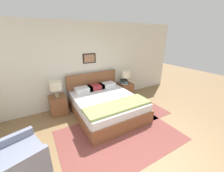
{
  "coord_description": "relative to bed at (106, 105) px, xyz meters",
  "views": [
    {
      "loc": [
        -1.35,
        -1.08,
        2.21
      ],
      "look_at": [
        0.27,
        1.71,
        1.0
      ],
      "focal_mm": 22.0,
      "sensor_mm": 36.0,
      "label": 1
    }
  ],
  "objects": [
    {
      "name": "table_lamp_by_door",
      "position": [
        1.22,
        0.75,
        0.56
      ],
      "size": [
        0.33,
        0.33,
        0.47
      ],
      "color": "gray",
      "rests_on": "nightstand_by_door"
    },
    {
      "name": "book_hardcover_middle",
      "position": [
        1.1,
        0.69,
        0.28
      ],
      "size": [
        0.22,
        0.29,
        0.03
      ],
      "rotation": [
        0.0,
        0.0,
        0.18
      ],
      "color": "#335693",
      "rests_on": "book_thick_bottom"
    },
    {
      "name": "area_rug_bedside",
      "position": [
        1.3,
        -0.36,
        -0.3
      ],
      "size": [
        0.81,
        1.23,
        0.01
      ],
      "color": "brown",
      "rests_on": "ground_plane"
    },
    {
      "name": "table_lamp_near_window",
      "position": [
        -1.19,
        0.75,
        0.56
      ],
      "size": [
        0.33,
        0.33,
        0.47
      ],
      "color": "gray",
      "rests_on": "nightstand_near_window"
    },
    {
      "name": "wall_back",
      "position": [
        -0.28,
        1.06,
        1.0
      ],
      "size": [
        7.54,
        0.09,
        2.6
      ],
      "color": "silver",
      "rests_on": "ground_plane"
    },
    {
      "name": "book_thick_bottom",
      "position": [
        1.1,
        0.69,
        0.25
      ],
      "size": [
        0.2,
        0.26,
        0.03
      ],
      "rotation": [
        0.0,
        0.0,
        -0.09
      ],
      "color": "silver",
      "rests_on": "nightstand_by_door"
    },
    {
      "name": "nightstand_by_door",
      "position": [
        1.2,
        0.74,
        -0.03
      ],
      "size": [
        0.46,
        0.51,
        0.53
      ],
      "color": "brown",
      "rests_on": "ground_plane"
    },
    {
      "name": "book_paperback_top",
      "position": [
        1.1,
        0.69,
        0.38
      ],
      "size": [
        0.24,
        0.28,
        0.03
      ],
      "rotation": [
        0.0,
        0.0,
        -0.18
      ],
      "color": "#232328",
      "rests_on": "book_slim_near_top"
    },
    {
      "name": "book_novel_upper",
      "position": [
        1.1,
        0.69,
        0.32
      ],
      "size": [
        0.24,
        0.28,
        0.04
      ],
      "rotation": [
        0.0,
        0.0,
        -0.19
      ],
      "color": "#4C7551",
      "rests_on": "book_hardcover_middle"
    },
    {
      "name": "area_rug_main",
      "position": [
        -0.18,
        -1.0,
        -0.3
      ],
      "size": [
        2.69,
        1.86,
        0.01
      ],
      "color": "brown",
      "rests_on": "ground_plane"
    },
    {
      "name": "nightstand_near_window",
      "position": [
        -1.2,
        0.74,
        -0.03
      ],
      "size": [
        0.46,
        0.51,
        0.53
      ],
      "color": "brown",
      "rests_on": "ground_plane"
    },
    {
      "name": "bed",
      "position": [
        0.0,
        0.0,
        0.0
      ],
      "size": [
        1.72,
        2.0,
        1.04
      ],
      "color": "brown",
      "rests_on": "ground_plane"
    },
    {
      "name": "book_slim_near_top",
      "position": [
        1.1,
        0.69,
        0.35
      ],
      "size": [
        0.19,
        0.29,
        0.03
      ],
      "rotation": [
        0.0,
        0.0,
        -0.16
      ],
      "color": "#232328",
      "rests_on": "book_novel_upper"
    },
    {
      "name": "armchair",
      "position": [
        -2.19,
        -0.94,
        -0.02
      ],
      "size": [
        0.99,
        0.98,
        0.84
      ],
      "rotation": [
        0.0,
        0.0,
        -1.27
      ],
      "color": "gray",
      "rests_on": "ground_plane"
    }
  ]
}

